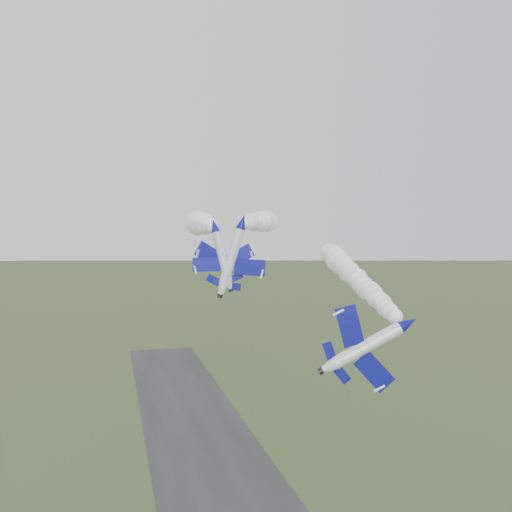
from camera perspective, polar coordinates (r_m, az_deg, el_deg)
The scene contains 7 objects.
runway at distance 107.05m, azimuth -3.08°, elevation -22.77°, with size 24.00×260.00×0.04m, color #2A2B2D.
jet_lead at distance 63.62m, azimuth 15.05°, elevation -6.49°, with size 5.46×12.03×8.79m.
smoke_trail_jet_lead at distance 101.61m, azimuth 9.57°, elevation -1.81°, with size 4.66×72.31×4.66m, color white, non-canonical shape.
jet_pair_left at distance 86.01m, azimuth -4.20°, elevation 3.10°, with size 9.30×11.40×3.41m.
smoke_trail_jet_pair_left at distance 117.55m, azimuth -5.39°, elevation 3.22°, with size 5.68×58.77×5.68m, color white, non-canonical shape.
jet_pair_right at distance 85.94m, azimuth -1.37°, elevation 3.47°, with size 10.69×12.94×4.17m.
smoke_trail_jet_pair_right at distance 125.87m, azimuth 0.37°, elevation 3.44°, with size 5.43×73.83×5.43m, color white, non-canonical shape.
Camera 1 is at (-18.84, -65.25, 45.10)m, focal length 40.00 mm.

